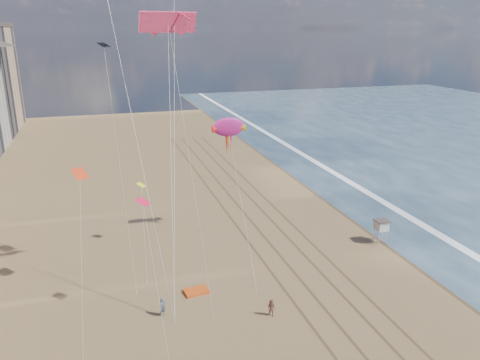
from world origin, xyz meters
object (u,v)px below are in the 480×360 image
Objects in this scene: lifeguard_stand at (381,225)px; kite_flyer_a at (163,307)px; grounded_kite at (196,291)px; kite_flyer_b at (271,308)px; show_kite at (229,127)px.

kite_flyer_a is (-28.25, -7.75, -1.39)m from lifeguard_stand.
kite_flyer_b is (5.82, -6.09, 0.72)m from grounded_kite.
lifeguard_stand is 29.33m from kite_flyer_a.
lifeguard_stand is 1.75× the size of kite_flyer_b.
kite_flyer_a is at bearing -124.03° from show_kite.
show_kite is at bearing 152.98° from lifeguard_stand.
lifeguard_stand reaches higher than grounded_kite.
lifeguard_stand is at bearing 76.06° from kite_flyer_b.
kite_flyer_b is (-18.61, -10.79, -1.46)m from lifeguard_stand.
kite_flyer_a is 1.08× the size of kite_flyer_b.
lifeguard_stand is at bearing -17.33° from kite_flyer_a.
kite_flyer_a is (-11.13, -16.48, -13.05)m from show_kite.
grounded_kite is 8.45m from kite_flyer_b.
lifeguard_stand is 21.56m from kite_flyer_b.
grounded_kite is 1.41× the size of kite_flyer_b.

